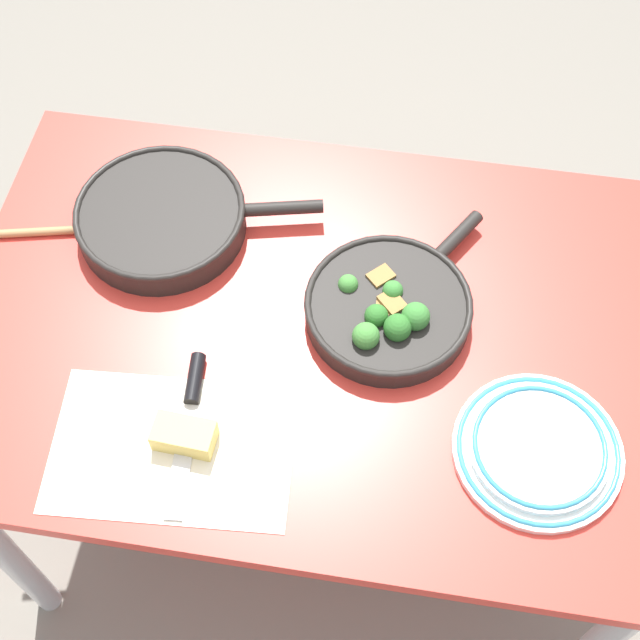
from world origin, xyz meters
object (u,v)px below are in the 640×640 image
(skillet_eggs, at_px, (163,218))
(wooden_spoon, at_px, (71,230))
(skillet_broccoli, at_px, (389,308))
(cheese_block, at_px, (184,436))
(dinner_plate_stack, at_px, (538,449))
(grater_knife, at_px, (190,410))

(skillet_eggs, distance_m, wooden_spoon, 0.16)
(skillet_broccoli, bearing_deg, wooden_spoon, 113.17)
(cheese_block, distance_m, dinner_plate_stack, 0.54)
(wooden_spoon, relative_size, cheese_block, 4.11)
(skillet_eggs, distance_m, grater_knife, 0.37)
(skillet_broccoli, height_order, cheese_block, skillet_broccoli)
(wooden_spoon, bearing_deg, skillet_eggs, -0.06)
(skillet_broccoli, height_order, dinner_plate_stack, skillet_broccoli)
(skillet_eggs, xyz_separation_m, grater_knife, (-0.13, 0.35, -0.02))
(cheese_block, height_order, dinner_plate_stack, cheese_block)
(grater_knife, bearing_deg, skillet_broccoli, 123.40)
(cheese_block, bearing_deg, skillet_broccoli, -135.67)
(grater_knife, bearing_deg, skillet_eggs, -164.37)
(dinner_plate_stack, bearing_deg, skillet_eggs, -26.42)
(skillet_broccoli, xyz_separation_m, grater_knife, (0.28, 0.22, -0.02))
(grater_knife, xyz_separation_m, dinner_plate_stack, (-0.53, -0.02, 0.00))
(grater_knife, relative_size, dinner_plate_stack, 1.05)
(skillet_broccoli, relative_size, cheese_block, 3.74)
(skillet_eggs, height_order, cheese_block, skillet_eggs)
(wooden_spoon, bearing_deg, cheese_block, -63.69)
(skillet_broccoli, xyz_separation_m, dinner_plate_stack, (-0.25, 0.21, -0.01))
(grater_knife, bearing_deg, wooden_spoon, -141.94)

